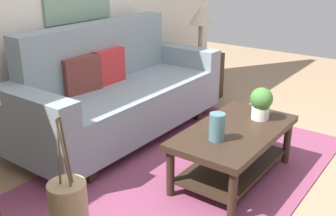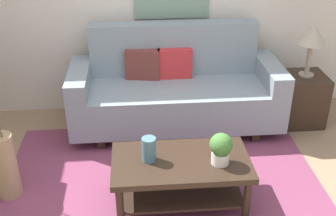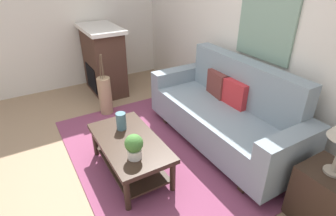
# 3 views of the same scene
# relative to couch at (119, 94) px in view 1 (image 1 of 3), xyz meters

# --- Properties ---
(ground_plane) EXTENTS (9.30, 9.30, 0.00)m
(ground_plane) POSITION_rel_couch_xyz_m (-0.21, -1.42, -0.43)
(ground_plane) COLOR #9E7F60
(area_rug) EXTENTS (2.79, 1.82, 0.01)m
(area_rug) POSITION_rel_couch_xyz_m (-0.21, -0.92, -0.42)
(area_rug) COLOR #843D5B
(area_rug) RESTS_ON ground_plane
(couch) EXTENTS (2.17, 0.84, 1.08)m
(couch) POSITION_rel_couch_xyz_m (0.00, 0.00, 0.00)
(couch) COLOR gray
(couch) RESTS_ON ground_plane
(throw_pillow_maroon) EXTENTS (0.37, 0.17, 0.32)m
(throw_pillow_maroon) POSITION_rel_couch_xyz_m (-0.34, 0.13, 0.25)
(throw_pillow_maroon) COLOR brown
(throw_pillow_maroon) RESTS_ON couch
(throw_pillow_crimson) EXTENTS (0.36, 0.13, 0.32)m
(throw_pillow_crimson) POSITION_rel_couch_xyz_m (0.00, 0.13, 0.25)
(throw_pillow_crimson) COLOR red
(throw_pillow_crimson) RESTS_ON couch
(coffee_table) EXTENTS (1.10, 0.60, 0.43)m
(coffee_table) POSITION_rel_couch_xyz_m (-0.09, -1.27, -0.12)
(coffee_table) COLOR #332319
(coffee_table) RESTS_ON ground_plane
(tabletop_vase) EXTENTS (0.11, 0.11, 0.20)m
(tabletop_vase) POSITION_rel_couch_xyz_m (-0.34, -1.25, 0.10)
(tabletop_vase) COLOR slate
(tabletop_vase) RESTS_ON coffee_table
(potted_plant_tabletop) EXTENTS (0.18, 0.18, 0.26)m
(potted_plant_tabletop) POSITION_rel_couch_xyz_m (0.21, -1.34, 0.14)
(potted_plant_tabletop) COLOR white
(potted_plant_tabletop) RESTS_ON coffee_table
(side_table) EXTENTS (0.44, 0.44, 0.56)m
(side_table) POSITION_rel_couch_xyz_m (1.39, -0.04, -0.15)
(side_table) COLOR #332319
(side_table) RESTS_ON ground_plane
(table_lamp) EXTENTS (0.28, 0.28, 0.57)m
(table_lamp) POSITION_rel_couch_xyz_m (1.39, -0.04, 0.56)
(table_lamp) COLOR gray
(table_lamp) RESTS_ON side_table
(floor_vase_branch_a) EXTENTS (0.03, 0.04, 0.36)m
(floor_vase_branch_a) POSITION_rel_couch_xyz_m (-1.50, -1.06, 0.34)
(floor_vase_branch_a) COLOR brown
(floor_vase_branch_a) RESTS_ON floor_vase
(floor_vase_branch_b) EXTENTS (0.02, 0.03, 0.36)m
(floor_vase_branch_b) POSITION_rel_couch_xyz_m (-1.53, -1.04, 0.34)
(floor_vase_branch_b) COLOR brown
(floor_vase_branch_b) RESTS_ON floor_vase
(floor_vase_branch_c) EXTENTS (0.03, 0.05, 0.36)m
(floor_vase_branch_c) POSITION_rel_couch_xyz_m (-1.53, -1.07, 0.34)
(floor_vase_branch_c) COLOR brown
(floor_vase_branch_c) RESTS_ON floor_vase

